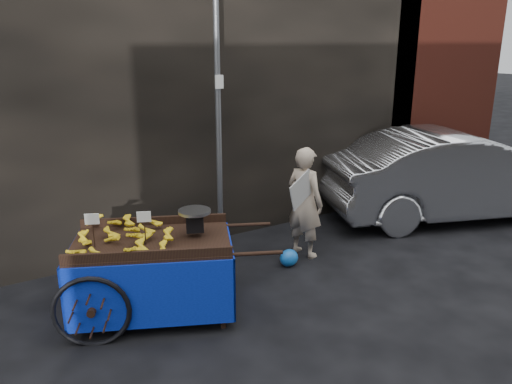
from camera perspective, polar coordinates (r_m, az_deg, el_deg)
ground at (r=6.32m, az=-0.87°, el=-10.73°), size 80.00×80.00×0.00m
building_wall at (r=8.10m, az=-8.20°, el=13.74°), size 13.50×2.00×5.00m
street_pole at (r=6.94m, az=-4.35°, el=9.23°), size 0.12×0.10×4.00m
banana_cart at (r=5.56m, az=-12.34°, el=-6.27°), size 2.55×1.90×1.27m
vendor at (r=6.94m, az=5.61°, el=-1.17°), size 0.75×0.65×1.56m
plastic_bag at (r=6.81m, az=3.79°, el=-7.52°), size 0.26×0.21×0.24m
parked_car at (r=9.13m, az=21.92°, el=1.86°), size 4.79×3.04×1.49m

